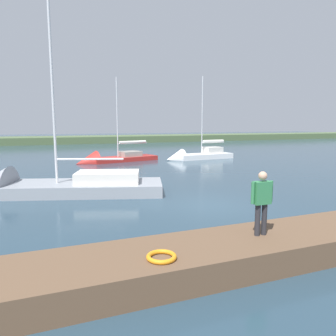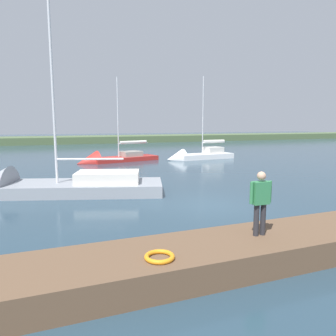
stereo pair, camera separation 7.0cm
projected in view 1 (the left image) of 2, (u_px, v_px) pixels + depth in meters
name	position (u px, v px, depth m)	size (l,w,h in m)	color
ground_plane	(209.00, 205.00, 13.89)	(200.00, 200.00, 0.00)	#263D4C
far_shoreline	(84.00, 143.00, 58.03)	(180.00, 8.00, 2.40)	#4C603D
dock_pier	(304.00, 240.00, 8.76)	(26.36, 2.08, 0.67)	brown
life_ring_buoy	(161.00, 257.00, 6.75)	(0.66, 0.66, 0.10)	orange
sailboat_outer_mooring	(44.00, 191.00, 15.91)	(10.34, 5.53, 12.56)	gray
sailboat_near_dock	(109.00, 161.00, 29.19)	(8.15, 4.03, 8.78)	#B22823
sailboat_far_left	(194.00, 157.00, 31.43)	(7.34, 2.59, 8.96)	white
person_on_dock	(262.00, 199.00, 8.08)	(0.64, 0.23, 1.68)	#28282D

